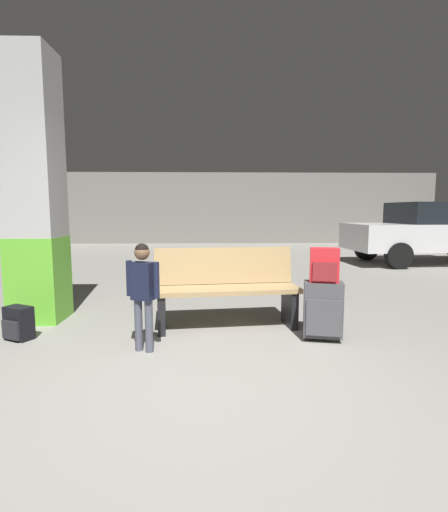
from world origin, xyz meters
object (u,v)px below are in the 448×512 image
at_px(suitcase, 323,310).
at_px(backpack_dark_floor, 18,323).
at_px(child, 143,286).
at_px(bench, 226,288).
at_px(parked_car_side, 434,231).
at_px(backpack_bright, 324,265).
at_px(structural_pillar, 34,190).

height_order(suitcase, backpack_dark_floor, suitcase).
height_order(child, backpack_dark_floor, child).
bearing_deg(bench, parked_car_side, 43.74).
relative_size(suitcase, child, 0.60).
distance_m(bench, backpack_dark_floor, 2.19).
distance_m(suitcase, parked_car_side, 7.14).
height_order(suitcase, backpack_bright, backpack_bright).
relative_size(structural_pillar, backpack_dark_floor, 9.20).
bearing_deg(backpack_bright, structural_pillar, 164.86).
distance_m(suitcase, backpack_bright, 0.45).
height_order(structural_pillar, backpack_dark_floor, structural_pillar).
relative_size(backpack_bright, parked_car_side, 0.08).
distance_m(structural_pillar, suitcase, 3.52).
distance_m(backpack_dark_floor, parked_car_side, 9.29).
bearing_deg(suitcase, bench, 151.62).
bearing_deg(backpack_dark_floor, parked_car_side, 36.28).
xyz_separation_m(child, backpack_dark_floor, (-1.34, 0.37, -0.46)).
relative_size(bench, backpack_dark_floor, 4.85).
xyz_separation_m(suitcase, child, (-1.75, -0.23, 0.30)).
relative_size(suitcase, parked_car_side, 0.14).
xyz_separation_m(suitcase, parked_car_side, (4.38, 5.62, 0.48)).
relative_size(child, backpack_dark_floor, 2.98).
distance_m(child, backpack_dark_floor, 1.47).
bearing_deg(parked_car_side, structural_pillar, -147.81).
xyz_separation_m(structural_pillar, suitcase, (3.18, -0.86, -1.23)).
xyz_separation_m(backpack_dark_floor, parked_car_side, (7.47, 5.48, 0.64)).
bearing_deg(backpack_bright, backpack_dark_floor, 177.48).
distance_m(structural_pillar, backpack_dark_floor, 1.57).
bearing_deg(bench, child, -136.71).
height_order(bench, child, child).
relative_size(suitcase, backpack_bright, 1.78).
relative_size(backpack_dark_floor, parked_car_side, 0.08).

